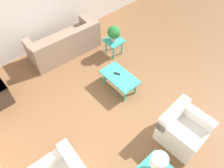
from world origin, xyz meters
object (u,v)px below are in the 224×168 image
at_px(armchair, 182,129).
at_px(side_table_plant, 114,42).
at_px(coffee_table, 120,78).
at_px(table_lamp, 159,162).
at_px(sofa, 65,44).
at_px(potted_plant, 114,33).

relative_size(armchair, side_table_plant, 1.83).
xyz_separation_m(coffee_table, table_lamp, (-2.05, 1.02, 0.41)).
distance_m(armchair, side_table_plant, 3.01).
height_order(sofa, potted_plant, potted_plant).
relative_size(armchair, potted_plant, 1.99).
xyz_separation_m(sofa, side_table_plant, (-0.94, -1.03, 0.09)).
bearing_deg(armchair, coffee_table, 87.86).
bearing_deg(armchair, sofa, 91.45).
bearing_deg(sofa, potted_plant, 140.72).
bearing_deg(coffee_table, armchair, -179.12).
bearing_deg(potted_plant, side_table_plant, -90.00).
bearing_deg(table_lamp, sofa, -10.52).
height_order(coffee_table, table_lamp, table_lamp).
height_order(sofa, side_table_plant, sofa).
relative_size(coffee_table, table_lamp, 2.09).
bearing_deg(potted_plant, table_lamp, 150.15).
relative_size(side_table_plant, potted_plant, 1.09).
distance_m(sofa, potted_plant, 1.46).
height_order(armchair, coffee_table, armchair).
distance_m(coffee_table, side_table_plant, 1.31).
height_order(sofa, coffee_table, sofa).
bearing_deg(coffee_table, potted_plant, -35.53).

